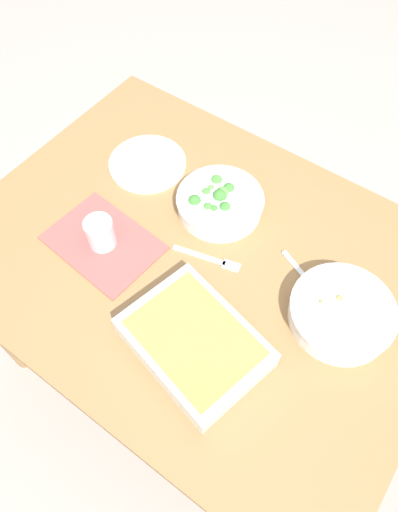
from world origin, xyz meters
name	(u,v)px	position (x,y,z in m)	size (l,w,h in m)	color
ground_plane	(199,360)	(0.00, 0.00, 0.00)	(6.00, 6.00, 0.00)	#9E9389
dining_table	(199,274)	(0.00, 0.00, 0.65)	(1.20, 0.90, 0.74)	olive
placemat	(103,243)	(-0.22, -0.11, 0.74)	(0.28, 0.20, 0.00)	#B24C47
stew_bowl	(342,313)	(0.36, 0.05, 0.77)	(0.24, 0.24, 0.06)	white
broccoli_bowl	(220,202)	(-0.04, 0.15, 0.77)	(0.23, 0.23, 0.07)	white
baking_dish	(194,342)	(0.13, -0.20, 0.77)	(0.34, 0.28, 0.06)	silver
drink_cup	(101,234)	(-0.22, -0.11, 0.78)	(0.07, 0.07, 0.08)	#B2BCC6
side_plate	(148,164)	(-0.30, 0.17, 0.75)	(0.22, 0.22, 0.01)	white
spoon_by_stew	(311,285)	(0.27, 0.09, 0.74)	(0.17, 0.09, 0.01)	silver
fork_on_table	(211,259)	(0.03, 0.01, 0.74)	(0.18, 0.06, 0.01)	silver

